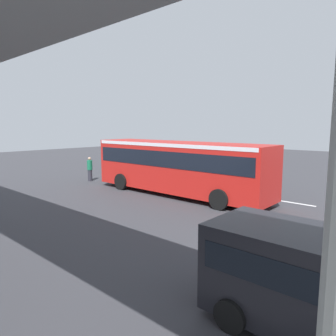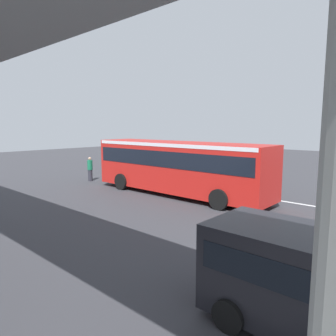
{
  "view_description": "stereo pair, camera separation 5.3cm",
  "coord_description": "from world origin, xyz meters",
  "px_view_note": "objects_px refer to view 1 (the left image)",
  "views": [
    {
      "loc": [
        -11.49,
        14.36,
        4.08
      ],
      "look_at": [
        0.56,
        0.71,
        1.6
      ],
      "focal_mm": 33.03,
      "sensor_mm": 36.0,
      "label": 1
    },
    {
      "loc": [
        -11.53,
        14.32,
        4.08
      ],
      "look_at": [
        0.56,
        0.71,
        1.6
      ],
      "focal_mm": 33.03,
      "sensor_mm": 36.0,
      "label": 2
    }
  ],
  "objects_px": {
    "city_bus": "(178,163)",
    "traffic_sign": "(161,152)",
    "bicycle_orange": "(292,255)",
    "parked_van": "(334,284)",
    "pedestrian": "(90,169)"
  },
  "relations": [
    {
      "from": "city_bus",
      "to": "parked_van",
      "type": "distance_m",
      "value": 13.02
    },
    {
      "from": "city_bus",
      "to": "bicycle_orange",
      "type": "bearing_deg",
      "value": 148.71
    },
    {
      "from": "city_bus",
      "to": "traffic_sign",
      "type": "distance_m",
      "value": 8.02
    },
    {
      "from": "parked_van",
      "to": "traffic_sign",
      "type": "relative_size",
      "value": 1.71
    },
    {
      "from": "city_bus",
      "to": "pedestrian",
      "type": "distance_m",
      "value": 7.99
    },
    {
      "from": "pedestrian",
      "to": "bicycle_orange",
      "type": "bearing_deg",
      "value": 164.79
    },
    {
      "from": "traffic_sign",
      "to": "bicycle_orange",
      "type": "bearing_deg",
      "value": 144.76
    },
    {
      "from": "pedestrian",
      "to": "traffic_sign",
      "type": "xyz_separation_m",
      "value": [
        -1.76,
        -5.93,
        1.0
      ]
    },
    {
      "from": "bicycle_orange",
      "to": "pedestrian",
      "type": "xyz_separation_m",
      "value": [
        16.52,
        -4.49,
        0.51
      ]
    },
    {
      "from": "parked_van",
      "to": "traffic_sign",
      "type": "height_order",
      "value": "traffic_sign"
    },
    {
      "from": "bicycle_orange",
      "to": "traffic_sign",
      "type": "distance_m",
      "value": 18.13
    },
    {
      "from": "parked_van",
      "to": "pedestrian",
      "type": "bearing_deg",
      "value": -21.48
    },
    {
      "from": "parked_van",
      "to": "bicycle_orange",
      "type": "distance_m",
      "value": 3.26
    },
    {
      "from": "parked_van",
      "to": "pedestrian",
      "type": "distance_m",
      "value": 19.57
    },
    {
      "from": "city_bus",
      "to": "bicycle_orange",
      "type": "distance_m",
      "value": 10.21
    }
  ]
}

